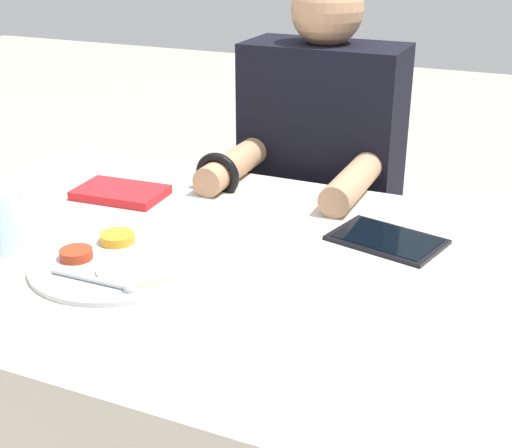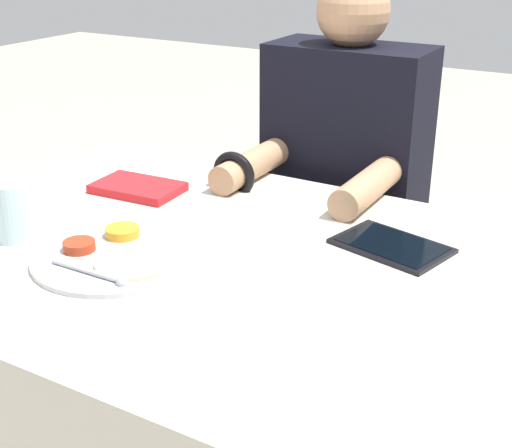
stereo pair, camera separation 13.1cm
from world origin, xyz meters
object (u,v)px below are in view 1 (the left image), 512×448
object	(u,v)px
thali_tray	(115,262)
red_notebook	(121,193)
drinking_glass	(3,221)
person_diner	(318,227)
tablet_device	(387,240)

from	to	relation	value
thali_tray	red_notebook	xyz separation A→B (m)	(-0.19, 0.30, 0.00)
red_notebook	drinking_glass	size ratio (longest dim) A/B	1.74
person_diner	drinking_glass	distance (m)	0.87
thali_tray	red_notebook	distance (m)	0.35
red_notebook	drinking_glass	xyz separation A→B (m)	(-0.04, -0.32, 0.05)
tablet_device	person_diner	xyz separation A→B (m)	(-0.28, 0.42, -0.19)
red_notebook	drinking_glass	distance (m)	0.33
person_diner	drinking_glass	bearing A→B (deg)	-116.14
tablet_device	drinking_glass	size ratio (longest dim) A/B	2.01
drinking_glass	person_diner	bearing A→B (deg)	63.86
person_diner	red_notebook	bearing A→B (deg)	-127.65
thali_tray	red_notebook	bearing A→B (deg)	122.21
red_notebook	person_diner	world-z (taller)	person_diner
red_notebook	tablet_device	distance (m)	0.61
tablet_device	thali_tray	bearing A→B (deg)	-144.63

